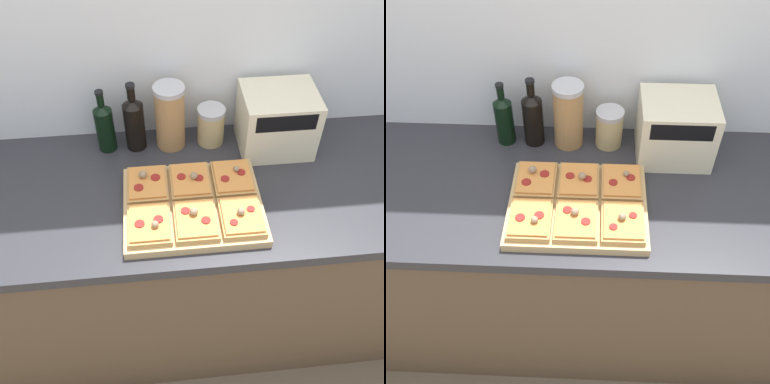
# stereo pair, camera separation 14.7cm
# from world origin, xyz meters

# --- Properties ---
(ground_plane) EXTENTS (12.00, 12.00, 0.00)m
(ground_plane) POSITION_xyz_m (0.00, 0.00, 0.00)
(ground_plane) COLOR brown
(wall_back) EXTENTS (6.00, 0.06, 2.50)m
(wall_back) POSITION_xyz_m (0.00, 0.67, 1.25)
(wall_back) COLOR silver
(wall_back) RESTS_ON ground_plane
(kitchen_counter) EXTENTS (2.63, 0.67, 0.91)m
(kitchen_counter) POSITION_xyz_m (0.00, 0.32, 0.46)
(kitchen_counter) COLOR brown
(kitchen_counter) RESTS_ON ground_plane
(cutting_board) EXTENTS (0.45, 0.36, 0.03)m
(cutting_board) POSITION_xyz_m (0.02, 0.22, 0.93)
(cutting_board) COLOR tan
(cutting_board) RESTS_ON kitchen_counter
(pizza_slice_back_left) EXTENTS (0.13, 0.16, 0.06)m
(pizza_slice_back_left) POSITION_xyz_m (-0.13, 0.31, 0.96)
(pizza_slice_back_left) COLOR tan
(pizza_slice_back_left) RESTS_ON cutting_board
(pizza_slice_back_center) EXTENTS (0.13, 0.16, 0.05)m
(pizza_slice_back_center) POSITION_xyz_m (0.02, 0.31, 0.95)
(pizza_slice_back_center) COLOR tan
(pizza_slice_back_center) RESTS_ON cutting_board
(pizza_slice_back_right) EXTENTS (0.13, 0.16, 0.05)m
(pizza_slice_back_right) POSITION_xyz_m (0.16, 0.31, 0.95)
(pizza_slice_back_right) COLOR tan
(pizza_slice_back_right) RESTS_ON cutting_board
(pizza_slice_front_left) EXTENTS (0.13, 0.16, 0.05)m
(pizza_slice_front_left) POSITION_xyz_m (-0.13, 0.13, 0.95)
(pizza_slice_front_left) COLOR tan
(pizza_slice_front_left) RESTS_ON cutting_board
(pizza_slice_front_center) EXTENTS (0.13, 0.16, 0.05)m
(pizza_slice_front_center) POSITION_xyz_m (0.02, 0.13, 0.95)
(pizza_slice_front_center) COLOR tan
(pizza_slice_front_center) RESTS_ON cutting_board
(pizza_slice_front_right) EXTENTS (0.13, 0.16, 0.05)m
(pizza_slice_front_right) POSITION_xyz_m (0.16, 0.13, 0.95)
(pizza_slice_front_right) COLOR tan
(pizza_slice_front_right) RESTS_ON cutting_board
(olive_oil_bottle) EXTENTS (0.07, 0.07, 0.25)m
(olive_oil_bottle) POSITION_xyz_m (-0.27, 0.56, 1.01)
(olive_oil_bottle) COLOR black
(olive_oil_bottle) RESTS_ON kitchen_counter
(wine_bottle) EXTENTS (0.07, 0.07, 0.27)m
(wine_bottle) POSITION_xyz_m (-0.16, 0.56, 1.02)
(wine_bottle) COLOR black
(wine_bottle) RESTS_ON kitchen_counter
(grain_jar_tall) EXTENTS (0.11, 0.11, 0.25)m
(grain_jar_tall) POSITION_xyz_m (-0.03, 0.56, 1.04)
(grain_jar_tall) COLOR #AD7F4C
(grain_jar_tall) RESTS_ON kitchen_counter
(grain_jar_short) EXTENTS (0.10, 0.10, 0.15)m
(grain_jar_short) POSITION_xyz_m (0.12, 0.56, 0.99)
(grain_jar_short) COLOR tan
(grain_jar_short) RESTS_ON kitchen_counter
(toaster_oven) EXTENTS (0.29, 0.22, 0.23)m
(toaster_oven) POSITION_xyz_m (0.35, 0.51, 1.03)
(toaster_oven) COLOR beige
(toaster_oven) RESTS_ON kitchen_counter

